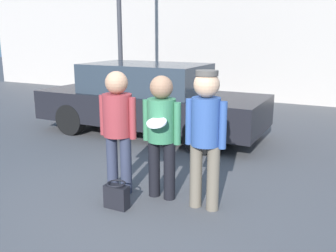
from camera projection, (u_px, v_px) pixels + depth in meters
The scene contains 7 objects.
ground_plane at pixel (145, 198), 4.86m from camera, with size 56.00×56.00×0.00m, color #4C4C4F.
storefront_building at pixel (277, 36), 11.33m from camera, with size 24.00×0.22×4.02m.
person_left at pixel (118, 122), 4.86m from camera, with size 0.55×0.38×1.62m.
person_middle_with_frisbee at pixel (162, 128), 4.67m from camera, with size 0.52×0.55×1.59m.
person_right at pixel (206, 128), 4.36m from camera, with size 0.51×0.34×1.68m.
parked_car_near at pixel (149, 99), 7.85m from camera, with size 4.76×1.81×1.48m.
handbag at pixel (117, 196), 4.55m from camera, with size 0.30×0.23×0.33m.
Camera 1 is at (2.29, -3.89, 2.07)m, focal length 40.00 mm.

